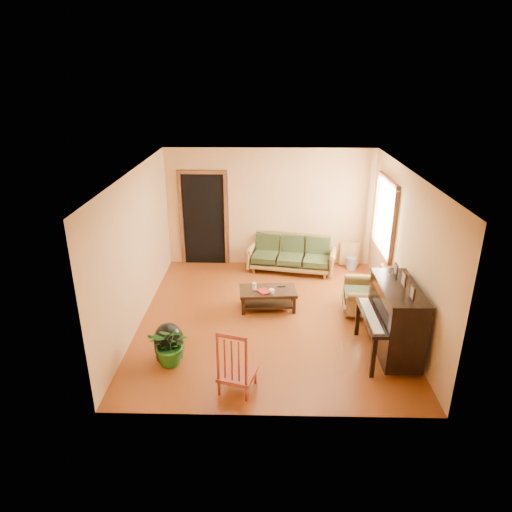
{
  "coord_description": "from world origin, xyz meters",
  "views": [
    {
      "loc": [
        -0.07,
        -7.13,
        4.08
      ],
      "look_at": [
        -0.24,
        0.2,
        1.1
      ],
      "focal_mm": 32.0,
      "sensor_mm": 36.0,
      "label": 1
    }
  ],
  "objects_px": {
    "armchair": "(363,291)",
    "red_chair": "(237,359)",
    "ceramic_crock": "(351,263)",
    "footstool": "(169,344)",
    "potted_plant": "(171,344)",
    "sofa": "(291,254)",
    "piano": "(395,321)",
    "coffee_table": "(268,299)"
  },
  "relations": [
    {
      "from": "footstool",
      "to": "potted_plant",
      "type": "distance_m",
      "value": 0.25
    },
    {
      "from": "piano",
      "to": "red_chair",
      "type": "distance_m",
      "value": 2.5
    },
    {
      "from": "piano",
      "to": "ceramic_crock",
      "type": "bearing_deg",
      "value": 90.51
    },
    {
      "from": "armchair",
      "to": "red_chair",
      "type": "bearing_deg",
      "value": -127.59
    },
    {
      "from": "coffee_table",
      "to": "red_chair",
      "type": "distance_m",
      "value": 2.39
    },
    {
      "from": "sofa",
      "to": "armchair",
      "type": "height_order",
      "value": "armchair"
    },
    {
      "from": "coffee_table",
      "to": "footstool",
      "type": "height_order",
      "value": "footstool"
    },
    {
      "from": "sofa",
      "to": "coffee_table",
      "type": "bearing_deg",
      "value": -96.18
    },
    {
      "from": "sofa",
      "to": "ceramic_crock",
      "type": "relative_size",
      "value": 6.87
    },
    {
      "from": "armchair",
      "to": "footstool",
      "type": "distance_m",
      "value": 3.56
    },
    {
      "from": "sofa",
      "to": "piano",
      "type": "relative_size",
      "value": 1.4
    },
    {
      "from": "piano",
      "to": "ceramic_crock",
      "type": "relative_size",
      "value": 4.91
    },
    {
      "from": "piano",
      "to": "potted_plant",
      "type": "distance_m",
      "value": 3.37
    },
    {
      "from": "sofa",
      "to": "red_chair",
      "type": "xyz_separation_m",
      "value": [
        -0.92,
        -4.03,
        0.09
      ]
    },
    {
      "from": "coffee_table",
      "to": "ceramic_crock",
      "type": "height_order",
      "value": "coffee_table"
    },
    {
      "from": "coffee_table",
      "to": "ceramic_crock",
      "type": "relative_size",
      "value": 3.83
    },
    {
      "from": "coffee_table",
      "to": "footstool",
      "type": "relative_size",
      "value": 2.35
    },
    {
      "from": "armchair",
      "to": "potted_plant",
      "type": "xyz_separation_m",
      "value": [
        -3.14,
        -1.68,
        -0.07
      ]
    },
    {
      "from": "coffee_table",
      "to": "piano",
      "type": "relative_size",
      "value": 0.78
    },
    {
      "from": "coffee_table",
      "to": "piano",
      "type": "distance_m",
      "value": 2.43
    },
    {
      "from": "red_chair",
      "to": "ceramic_crock",
      "type": "distance_m",
      "value": 4.77
    },
    {
      "from": "red_chair",
      "to": "ceramic_crock",
      "type": "xyz_separation_m",
      "value": [
        2.27,
        4.18,
        -0.36
      ]
    },
    {
      "from": "footstool",
      "to": "ceramic_crock",
      "type": "height_order",
      "value": "footstool"
    },
    {
      "from": "sofa",
      "to": "armchair",
      "type": "distance_m",
      "value": 2.16
    },
    {
      "from": "armchair",
      "to": "potted_plant",
      "type": "distance_m",
      "value": 3.56
    },
    {
      "from": "coffee_table",
      "to": "armchair",
      "type": "bearing_deg",
      "value": -2.98
    },
    {
      "from": "coffee_table",
      "to": "armchair",
      "type": "distance_m",
      "value": 1.73
    },
    {
      "from": "sofa",
      "to": "potted_plant",
      "type": "xyz_separation_m",
      "value": [
        -1.93,
        -3.47,
        -0.05
      ]
    },
    {
      "from": "potted_plant",
      "to": "piano",
      "type": "bearing_deg",
      "value": 5.56
    },
    {
      "from": "ceramic_crock",
      "to": "footstool",
      "type": "bearing_deg",
      "value": -134.5
    },
    {
      "from": "armchair",
      "to": "piano",
      "type": "relative_size",
      "value": 0.63
    },
    {
      "from": "coffee_table",
      "to": "armchair",
      "type": "relative_size",
      "value": 1.24
    },
    {
      "from": "armchair",
      "to": "footstool",
      "type": "xyz_separation_m",
      "value": [
        -3.23,
        -1.49,
        -0.21
      ]
    },
    {
      "from": "footstool",
      "to": "red_chair",
      "type": "xyz_separation_m",
      "value": [
        1.1,
        -0.76,
        0.28
      ]
    },
    {
      "from": "armchair",
      "to": "footstool",
      "type": "relative_size",
      "value": 1.89
    },
    {
      "from": "potted_plant",
      "to": "red_chair",
      "type": "bearing_deg",
      "value": -29.14
    },
    {
      "from": "piano",
      "to": "potted_plant",
      "type": "xyz_separation_m",
      "value": [
        -3.35,
        -0.33,
        -0.24
      ]
    },
    {
      "from": "footstool",
      "to": "potted_plant",
      "type": "bearing_deg",
      "value": -66.44
    },
    {
      "from": "armchair",
      "to": "red_chair",
      "type": "relative_size",
      "value": 0.84
    },
    {
      "from": "ceramic_crock",
      "to": "potted_plant",
      "type": "bearing_deg",
      "value": -132.2
    },
    {
      "from": "sofa",
      "to": "coffee_table",
      "type": "xyz_separation_m",
      "value": [
        -0.5,
        -1.7,
        -0.21
      ]
    },
    {
      "from": "red_chair",
      "to": "ceramic_crock",
      "type": "relative_size",
      "value": 3.64
    }
  ]
}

